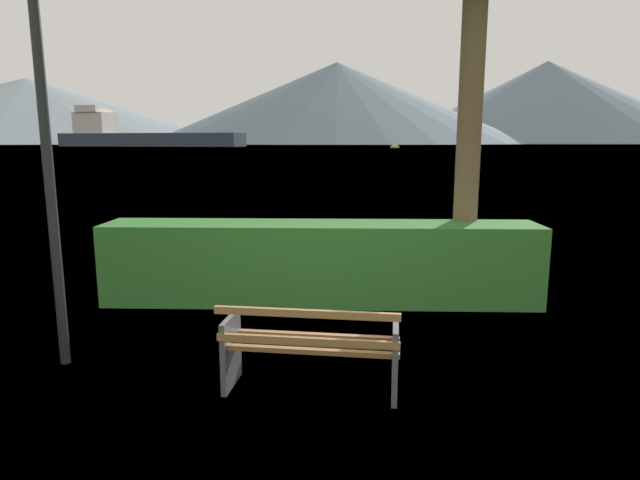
# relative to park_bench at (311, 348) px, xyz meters

# --- Properties ---
(ground_plane) EXTENTS (1400.00, 1400.00, 0.00)m
(ground_plane) POSITION_rel_park_bench_xyz_m (0.01, 0.06, -0.42)
(ground_plane) COLOR #4C6B33
(water_surface) EXTENTS (620.00, 620.00, 0.00)m
(water_surface) POSITION_rel_park_bench_xyz_m (0.01, 308.22, -0.42)
(water_surface) COLOR #7A99A8
(water_surface) RESTS_ON ground_plane
(park_bench) EXTENTS (1.65, 0.73, 0.87)m
(park_bench) POSITION_rel_park_bench_xyz_m (0.00, 0.00, 0.00)
(park_bench) COLOR olive
(park_bench) RESTS_ON ground_plane
(hedge_row) EXTENTS (6.11, 0.90, 1.14)m
(hedge_row) POSITION_rel_park_bench_xyz_m (0.01, 2.88, 0.14)
(hedge_row) COLOR #2D6B28
(hedge_row) RESTS_ON ground_plane
(lamp_post) EXTENTS (0.30, 0.30, 3.89)m
(lamp_post) POSITION_rel_park_bench_xyz_m (-2.59, 0.59, 2.21)
(lamp_post) COLOR black
(lamp_post) RESTS_ON ground_plane
(cargo_ship_large) EXTENTS (86.64, 33.15, 17.86)m
(cargo_ship_large) POSITION_rel_park_bench_xyz_m (-88.64, 236.03, 4.57)
(cargo_ship_large) COLOR #2D384C
(cargo_ship_large) RESTS_ON water_surface
(fishing_boat_near) EXTENTS (2.45, 6.93, 1.34)m
(fishing_boat_near) POSITION_rel_park_bench_xyz_m (20.42, 187.21, 0.05)
(fishing_boat_near) COLOR gold
(fishing_boat_near) RESTS_ON water_surface
(distant_hills) EXTENTS (907.97, 455.62, 87.11)m
(distant_hills) POSITION_rel_park_bench_xyz_m (-24.99, 555.75, 37.28)
(distant_hills) COLOR gray
(distant_hills) RESTS_ON ground_plane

